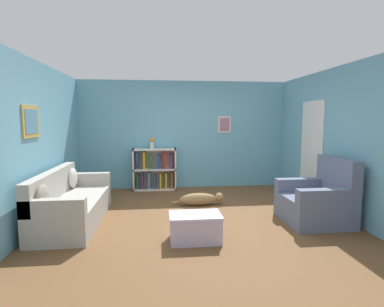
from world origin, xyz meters
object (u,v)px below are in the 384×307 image
couch (71,204)px  coffee_table (195,227)px  vase (152,142)px  bookshelf (155,170)px  recliner_chair (318,201)px  dog (200,199)px

couch → coffee_table: couch is taller
coffee_table → vase: vase is taller
couch → coffee_table: (1.93, -0.95, -0.10)m
bookshelf → recliner_chair: bearing=-43.8°
couch → vase: bearing=59.8°
coffee_table → recliner_chair: bearing=15.0°
recliner_chair → vase: bearing=137.0°
bookshelf → coffee_table: size_ratio=1.42×
vase → dog: bearing=-55.9°
dog → coffee_table: bearing=-100.1°
recliner_chair → couch: bearing=174.5°
recliner_chair → coffee_table: 2.18m
recliner_chair → dog: size_ratio=1.04×
coffee_table → dog: (0.30, 1.71, -0.08)m
bookshelf → recliner_chair: size_ratio=0.96×
couch → recliner_chair: size_ratio=1.95×
bookshelf → vase: bearing=-161.8°
recliner_chair → dog: bearing=147.4°
couch → dog: couch is taller
bookshelf → vase: size_ratio=3.68×
bookshelf → dog: 1.73m
couch → dog: (2.23, 0.76, -0.19)m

